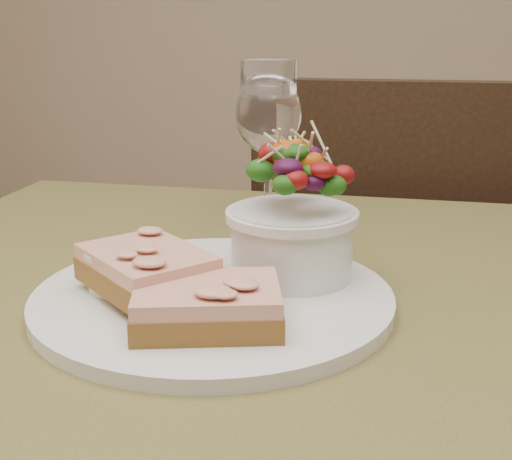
% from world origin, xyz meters
% --- Properties ---
extents(cafe_table, '(0.80, 0.80, 0.75)m').
position_xyz_m(cafe_table, '(0.00, 0.00, 0.65)').
color(cafe_table, '#4B4620').
rests_on(cafe_table, ground).
extents(chair_far, '(0.43, 0.43, 0.90)m').
position_xyz_m(chair_far, '(0.11, 0.65, 0.29)').
color(chair_far, black).
rests_on(chair_far, ground).
extents(dinner_plate, '(0.31, 0.31, 0.01)m').
position_xyz_m(dinner_plate, '(-0.02, -0.01, 0.76)').
color(dinner_plate, silver).
rests_on(dinner_plate, cafe_table).
extents(sandwich_front, '(0.13, 0.11, 0.03)m').
position_xyz_m(sandwich_front, '(-0.00, -0.08, 0.78)').
color(sandwich_front, '#4F2D15').
rests_on(sandwich_front, dinner_plate).
extents(sandwich_back, '(0.14, 0.13, 0.03)m').
position_xyz_m(sandwich_back, '(-0.07, -0.03, 0.79)').
color(sandwich_back, '#4F2D15').
rests_on(sandwich_back, dinner_plate).
extents(ramekin, '(0.07, 0.07, 0.04)m').
position_xyz_m(ramekin, '(-0.09, -0.02, 0.78)').
color(ramekin, silver).
rests_on(ramekin, dinner_plate).
extents(salad_bowl, '(0.11, 0.11, 0.13)m').
position_xyz_m(salad_bowl, '(0.04, 0.04, 0.82)').
color(salad_bowl, silver).
rests_on(salad_bowl, dinner_plate).
extents(garnish, '(0.05, 0.04, 0.02)m').
position_xyz_m(garnish, '(-0.10, 0.07, 0.77)').
color(garnish, black).
rests_on(garnish, dinner_plate).
extents(wine_glass, '(0.08, 0.08, 0.18)m').
position_xyz_m(wine_glass, '(-0.02, 0.25, 0.87)').
color(wine_glass, white).
rests_on(wine_glass, cafe_table).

